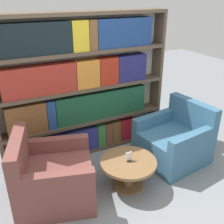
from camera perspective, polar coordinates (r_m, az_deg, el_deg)
ground_plane at (r=3.52m, az=2.63°, el=-17.71°), size 14.00×14.00×0.00m
bookshelf at (r=3.92m, az=-6.76°, el=5.12°), size 2.61×0.30×2.14m
armchair_left at (r=3.37m, az=-12.96°, el=-13.78°), size 1.11×1.08×0.89m
armchair_right at (r=4.10m, az=13.41°, el=-6.25°), size 1.00×0.97×0.89m
coffee_table at (r=3.48m, az=3.57°, el=-12.07°), size 0.73×0.73×0.40m
table_sign at (r=3.39m, az=3.64°, el=-9.81°), size 0.09×0.06×0.13m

